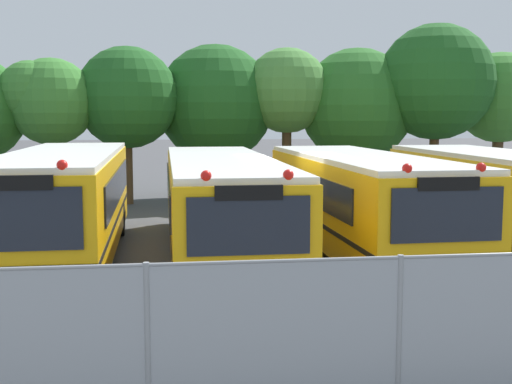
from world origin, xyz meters
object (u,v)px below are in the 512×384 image
school_bus_0 (64,201)px  tree_2 (127,96)px  tree_3 (213,103)px  tree_5 (353,105)px  school_bus_1 (220,202)px  school_bus_2 (359,199)px  tree_6 (436,81)px  tree_4 (285,92)px  school_bus_3 (500,196)px  tree_7 (498,98)px  tree_1 (46,99)px  traffic_cone (352,335)px

school_bus_0 → tree_2: (0.97, 10.45, 2.76)m
tree_3 → tree_5: (5.74, -0.53, -0.08)m
school_bus_0 → school_bus_1: 3.67m
school_bus_2 → tree_6: bearing=-122.7°
tree_6 → tree_4: bearing=171.0°
school_bus_2 → school_bus_3: (3.74, 0.10, 0.01)m
school_bus_2 → tree_7: tree_7 is taller
school_bus_0 → school_bus_3: size_ratio=1.10×
school_bus_3 → tree_7: (5.17, 10.25, 2.78)m
school_bus_0 → tree_5: tree_5 is taller
school_bus_1 → tree_6: size_ratio=1.59×
school_bus_2 → tree_1: size_ratio=1.82×
tree_5 → tree_3: bearing=174.7°
school_bus_1 → tree_2: bearing=-75.6°
school_bus_0 → tree_6: bearing=-143.6°
tree_1 → tree_2: size_ratio=0.91×
school_bus_0 → traffic_cone: 8.69m
school_bus_1 → school_bus_2: (3.44, -0.05, 0.02)m
school_bus_2 → tree_7: 13.93m
school_bus_0 → tree_4: (7.20, 10.84, 2.94)m
tree_1 → traffic_cone: 18.51m
school_bus_0 → tree_3: (4.33, 11.57, 2.50)m
tree_1 → tree_3: tree_3 is taller
school_bus_0 → tree_6: tree_6 is taller
tree_4 → tree_6: (5.98, -0.95, 0.41)m
tree_4 → tree_6: 6.07m
tree_7 → school_bus_0: bearing=-147.4°
school_bus_3 → tree_6: (2.33, 9.89, 3.41)m
school_bus_2 → tree_2: 12.53m
tree_1 → tree_3: (6.28, 1.87, -0.09)m
school_bus_2 → tree_2: tree_2 is taller
tree_6 → tree_7: size_ratio=1.17×
school_bus_0 → traffic_cone: size_ratio=15.62×
tree_3 → tree_5: tree_3 is taller
tree_7 → school_bus_2: bearing=-130.7°
school_bus_3 → tree_2: tree_2 is taller
tree_5 → tree_6: 3.44m
school_bus_3 → tree_5: (-0.77, 11.04, 2.47)m
tree_6 → tree_3: bearing=169.3°
school_bus_1 → traffic_cone: bearing=100.4°
tree_3 → tree_6: 9.04m
tree_3 → tree_2: bearing=-161.6°
school_bus_1 → school_bus_3: school_bus_3 is taller
tree_2 → tree_3: bearing=18.4°
school_bus_0 → tree_7: (16.01, 10.25, 2.72)m
tree_3 → tree_4: size_ratio=1.03×
tree_2 → school_bus_3: bearing=-46.6°
school_bus_3 → tree_2: 14.65m
tree_2 → tree_4: 6.25m
school_bus_1 → school_bus_3: size_ratio=1.18×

